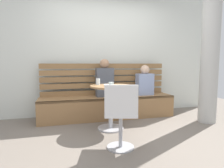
% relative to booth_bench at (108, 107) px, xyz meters
% --- Properties ---
extents(ground, '(8.00, 8.00, 0.00)m').
position_rel_booth_bench_xyz_m(ground, '(0.00, -1.20, -0.22)').
color(ground, '#70665B').
extents(back_wall, '(5.20, 0.10, 2.90)m').
position_rel_booth_bench_xyz_m(back_wall, '(0.00, 0.44, 1.23)').
color(back_wall, silver).
rests_on(back_wall, ground).
extents(concrete_pillar, '(0.32, 0.32, 2.80)m').
position_rel_booth_bench_xyz_m(concrete_pillar, '(1.75, -0.75, 1.18)').
color(concrete_pillar, '#B2B2AD').
rests_on(concrete_pillar, ground).
extents(booth_bench, '(2.70, 0.52, 0.44)m').
position_rel_booth_bench_xyz_m(booth_bench, '(0.00, 0.00, 0.00)').
color(booth_bench, olive).
rests_on(booth_bench, ground).
extents(booth_backrest, '(2.65, 0.04, 0.66)m').
position_rel_booth_bench_xyz_m(booth_backrest, '(0.00, 0.24, 0.56)').
color(booth_backrest, olive).
rests_on(booth_backrest, booth_bench).
extents(cafe_table, '(0.68, 0.68, 0.74)m').
position_rel_booth_bench_xyz_m(cafe_table, '(-0.12, -0.67, 0.30)').
color(cafe_table, '#ADADB2').
rests_on(cafe_table, ground).
extents(white_chair, '(0.49, 0.49, 0.85)m').
position_rel_booth_bench_xyz_m(white_chair, '(-0.19, -1.48, 0.24)').
color(white_chair, '#ADADB2').
rests_on(white_chair, ground).
extents(person_adult, '(0.34, 0.22, 0.75)m').
position_rel_booth_bench_xyz_m(person_adult, '(-0.06, 0.03, 0.56)').
color(person_adult, '#4C515B').
rests_on(person_adult, booth_bench).
extents(person_child_left, '(0.34, 0.22, 0.63)m').
position_rel_booth_bench_xyz_m(person_child_left, '(0.81, 0.02, 0.50)').
color(person_child_left, '#8C9EC6').
rests_on(person_child_left, booth_bench).
extents(cup_water_clear, '(0.07, 0.07, 0.11)m').
position_rel_booth_bench_xyz_m(cup_water_clear, '(-0.30, -0.53, 0.57)').
color(cup_water_clear, white).
rests_on(cup_water_clear, cafe_table).
extents(cup_glass_short, '(0.08, 0.08, 0.08)m').
position_rel_booth_bench_xyz_m(cup_glass_short, '(-0.17, -0.92, 0.56)').
color(cup_glass_short, silver).
rests_on(cup_glass_short, cafe_table).
extents(plate_small, '(0.17, 0.17, 0.01)m').
position_rel_booth_bench_xyz_m(plate_small, '(-0.13, -0.59, 0.52)').
color(plate_small, white).
rests_on(plate_small, cafe_table).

